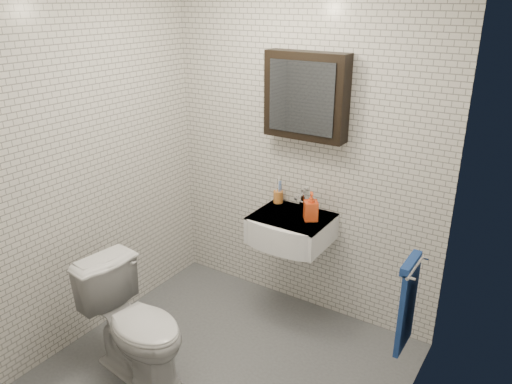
% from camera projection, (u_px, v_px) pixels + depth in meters
% --- Properties ---
extents(ground, '(2.20, 2.00, 0.01)m').
position_uv_depth(ground, '(227.00, 368.00, 3.37)').
color(ground, '#4E5156').
rests_on(ground, ground).
extents(room_shell, '(2.22, 2.02, 2.51)m').
position_uv_depth(room_shell, '(221.00, 162.00, 2.83)').
color(room_shell, silver).
rests_on(room_shell, ground).
extents(washbasin, '(0.55, 0.50, 0.20)m').
position_uv_depth(washbasin, '(289.00, 230.00, 3.64)').
color(washbasin, white).
rests_on(washbasin, room_shell).
extents(faucet, '(0.06, 0.20, 0.15)m').
position_uv_depth(faucet, '(302.00, 200.00, 3.73)').
color(faucet, silver).
rests_on(faucet, washbasin).
extents(mirror_cabinet, '(0.60, 0.15, 0.60)m').
position_uv_depth(mirror_cabinet, '(306.00, 96.00, 3.44)').
color(mirror_cabinet, black).
rests_on(mirror_cabinet, room_shell).
extents(towel_rail, '(0.09, 0.30, 0.58)m').
position_uv_depth(towel_rail, '(408.00, 301.00, 2.85)').
color(towel_rail, silver).
rests_on(towel_rail, room_shell).
extents(toothbrush_cup, '(0.10, 0.10, 0.21)m').
position_uv_depth(toothbrush_cup, '(278.00, 196.00, 3.85)').
color(toothbrush_cup, '#C37430').
rests_on(toothbrush_cup, washbasin).
extents(soap_bottle, '(0.13, 0.13, 0.21)m').
position_uv_depth(soap_bottle, '(311.00, 206.00, 3.54)').
color(soap_bottle, orange).
rests_on(soap_bottle, washbasin).
extents(toilet, '(0.81, 0.53, 0.77)m').
position_uv_depth(toilet, '(136.00, 324.00, 3.20)').
color(toilet, silver).
rests_on(toilet, ground).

